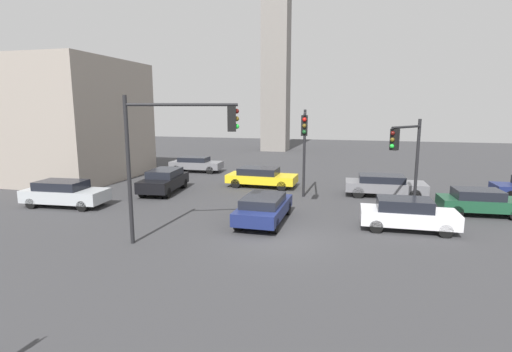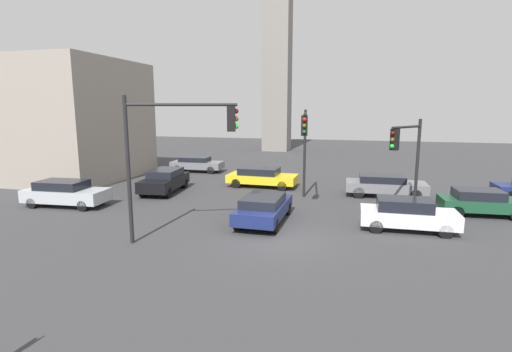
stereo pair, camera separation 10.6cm
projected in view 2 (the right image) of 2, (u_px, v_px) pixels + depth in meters
The scene contains 14 objects.
ground_plane at pixel (279, 238), 16.23m from camera, with size 105.50×105.50×0.00m, color #38383A.
traffic_light_0 at pixel (177, 140), 15.22m from camera, with size 4.12×1.80×5.87m.
traffic_light_1 at pixel (406, 150), 18.89m from camera, with size 1.63×2.30×4.85m.
traffic_light_2 at pixel (305, 136), 21.18m from camera, with size 0.78×4.59×5.30m.
car_0 at pixel (264, 207), 18.42m from camera, with size 1.97×4.56×1.33m.
car_1 at pixel (407, 214), 17.20m from camera, with size 4.14×1.76×1.43m.
car_2 at pixel (480, 202), 19.63m from camera, with size 4.01×2.02×1.33m.
car_3 at pixel (385, 185), 23.87m from camera, with size 4.82×2.12×1.33m.
car_4 at pixel (165, 180), 25.08m from camera, with size 2.33×4.66×1.47m.
car_5 at pixel (65, 193), 21.48m from camera, with size 4.63×2.12×1.43m.
car_6 at pixel (262, 177), 26.79m from camera, with size 4.79×2.17×1.33m.
car_8 at pixel (197, 164), 33.09m from camera, with size 4.40×1.94×1.29m.
building_flank at pixel (60, 120), 29.97m from camera, with size 10.85×9.81×8.91m, color gray.
skyline_tower at pixel (278, 9), 47.25m from camera, with size 3.21×3.21×34.69m, color gray.
Camera 2 is at (3.03, -15.27, 5.38)m, focal length 27.22 mm.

